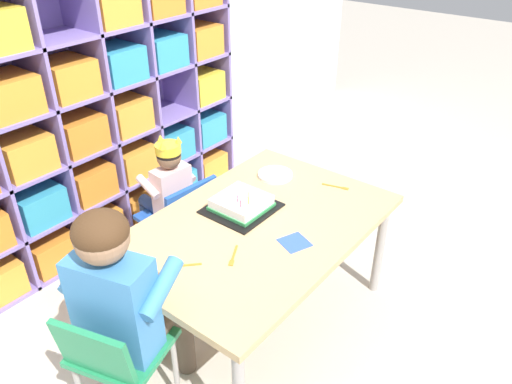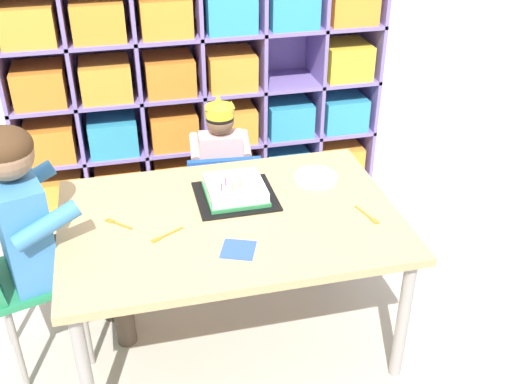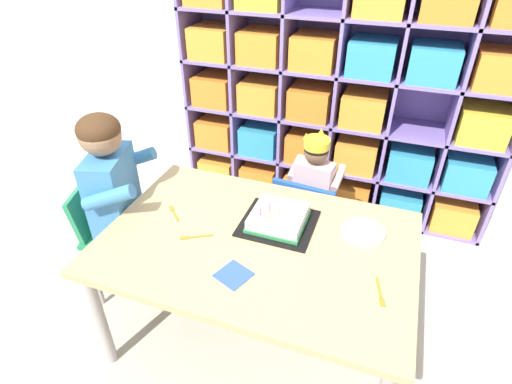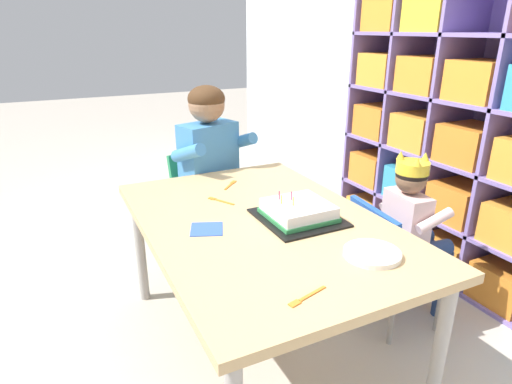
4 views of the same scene
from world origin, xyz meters
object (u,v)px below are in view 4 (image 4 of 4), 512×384
(paper_plate_stack, at_px, (372,254))
(fork_near_child_seat, at_px, (306,297))
(fork_near_cake_tray, at_px, (219,201))
(child_with_crown, at_px, (413,220))
(birthday_cake_on_tray, at_px, (298,212))
(fork_at_table_front_edge, at_px, (231,184))
(classroom_chair_adult_side, at_px, (205,196))
(classroom_chair_blue, at_px, (390,252))
(activity_table, at_px, (262,232))
(adult_helper_seated, at_px, (216,162))

(paper_plate_stack, height_order, fork_near_child_seat, paper_plate_stack)
(paper_plate_stack, distance_m, fork_near_cake_tray, 0.73)
(fork_near_cake_tray, bearing_deg, child_with_crown, 37.20)
(birthday_cake_on_tray, xyz_separation_m, fork_at_table_front_edge, (-0.48, -0.09, -0.03))
(classroom_chair_adult_side, xyz_separation_m, paper_plate_stack, (1.23, 0.15, 0.20))
(classroom_chair_blue, height_order, fork_at_table_front_edge, fork_at_table_front_edge)
(child_with_crown, relative_size, birthday_cake_on_tray, 2.55)
(birthday_cake_on_tray, bearing_deg, fork_near_cake_tray, -145.76)
(activity_table, distance_m, fork_near_child_seat, 0.54)
(classroom_chair_blue, distance_m, birthday_cake_on_tray, 0.55)
(activity_table, xyz_separation_m, classroom_chair_blue, (0.08, 0.61, -0.19))
(activity_table, bearing_deg, fork_near_child_seat, -13.59)
(classroom_chair_blue, relative_size, fork_near_child_seat, 4.21)
(child_with_crown, distance_m, classroom_chair_adult_side, 1.13)
(child_with_crown, height_order, fork_near_child_seat, child_with_crown)
(activity_table, xyz_separation_m, classroom_chair_adult_side, (-0.81, 0.05, -0.14))
(birthday_cake_on_tray, distance_m, fork_near_child_seat, 0.54)
(adult_helper_seated, height_order, fork_near_child_seat, adult_helper_seated)
(classroom_chair_blue, xyz_separation_m, fork_near_cake_tray, (-0.34, -0.69, 0.25))
(birthday_cake_on_tray, bearing_deg, activity_table, -110.44)
(classroom_chair_blue, relative_size, child_with_crown, 0.73)
(fork_near_cake_tray, height_order, fork_near_child_seat, same)
(classroom_chair_blue, bearing_deg, classroom_chair_adult_side, 37.68)
(classroom_chair_blue, distance_m, classroom_chair_adult_side, 1.06)
(child_with_crown, relative_size, fork_near_cake_tray, 6.35)
(classroom_chair_adult_side, bearing_deg, child_with_crown, -70.10)
(fork_at_table_front_edge, bearing_deg, adult_helper_seated, -142.53)
(adult_helper_seated, distance_m, birthday_cake_on_tray, 0.76)
(adult_helper_seated, bearing_deg, child_with_crown, -68.01)
(classroom_chair_blue, distance_m, adult_helper_seated, 0.99)
(fork_at_table_front_edge, xyz_separation_m, fork_near_cake_tray, (0.17, -0.12, 0.00))
(activity_table, relative_size, fork_at_table_front_edge, 12.70)
(classroom_chair_blue, bearing_deg, adult_helper_seated, 39.46)
(fork_near_cake_tray, bearing_deg, birthday_cake_on_tray, 5.46)
(fork_at_table_front_edge, bearing_deg, birthday_cake_on_tray, 54.06)
(birthday_cake_on_tray, height_order, paper_plate_stack, birthday_cake_on_tray)
(activity_table, distance_m, classroom_chair_adult_side, 0.83)
(classroom_chair_blue, xyz_separation_m, adult_helper_seated, (-0.79, -0.53, 0.28))
(birthday_cake_on_tray, xyz_separation_m, fork_near_cake_tray, (-0.31, -0.21, -0.03))
(fork_at_table_front_edge, distance_m, fork_near_child_seat, 0.96)
(paper_plate_stack, relative_size, fork_at_table_front_edge, 1.83)
(classroom_chair_adult_side, distance_m, paper_plate_stack, 1.25)
(paper_plate_stack, bearing_deg, fork_near_child_seat, -71.83)
(activity_table, height_order, classroom_chair_adult_side, classroom_chair_adult_side)
(classroom_chair_blue, height_order, classroom_chair_adult_side, classroom_chair_adult_side)
(birthday_cake_on_tray, bearing_deg, adult_helper_seated, -175.89)
(adult_helper_seated, height_order, fork_at_table_front_edge, adult_helper_seated)
(classroom_chair_blue, distance_m, child_with_crown, 0.18)
(classroom_chair_adult_side, relative_size, adult_helper_seated, 0.64)
(birthday_cake_on_tray, bearing_deg, fork_near_child_seat, -28.96)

